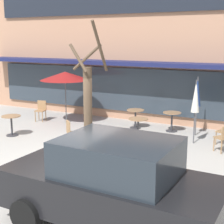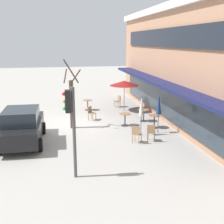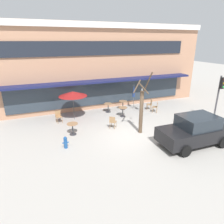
% 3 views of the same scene
% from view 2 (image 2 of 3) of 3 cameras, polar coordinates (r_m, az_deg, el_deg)
% --- Properties ---
extents(ground_plane, '(80.00, 80.00, 0.00)m').
position_cam_2_polar(ground_plane, '(17.17, -8.95, -2.69)').
color(ground_plane, '#ADA8A0').
extents(building_facade, '(19.63, 9.10, 7.14)m').
position_cam_2_polar(building_facade, '(19.53, 21.64, 9.20)').
color(building_facade, tan).
rests_on(building_facade, ground).
extents(cafe_table_near_wall, '(0.70, 0.70, 0.76)m').
position_cam_2_polar(cafe_table_near_wall, '(16.79, 2.66, -1.09)').
color(cafe_table_near_wall, '#333338').
rests_on(cafe_table_near_wall, ground).
extents(cafe_table_streetside, '(0.70, 0.70, 0.76)m').
position_cam_2_polar(cafe_table_streetside, '(20.67, -4.96, 1.78)').
color(cafe_table_streetside, '#333338').
rests_on(cafe_table_streetside, ground).
extents(cafe_table_by_tree, '(0.70, 0.70, 0.76)m').
position_cam_2_polar(cafe_table_by_tree, '(16.55, 8.61, -1.47)').
color(cafe_table_by_tree, '#333338').
rests_on(cafe_table_by_tree, ground).
extents(cafe_table_mid_patio, '(0.70, 0.70, 0.76)m').
position_cam_2_polar(cafe_table_mid_patio, '(17.81, 6.44, -0.27)').
color(cafe_table_mid_patio, '#333338').
rests_on(cafe_table_mid_patio, ground).
extents(patio_umbrella_green_folded, '(0.28, 0.28, 2.20)m').
position_cam_2_polar(patio_umbrella_green_folded, '(14.84, 6.01, 1.23)').
color(patio_umbrella_green_folded, '#4C4C51').
rests_on(patio_umbrella_green_folded, ground).
extents(patio_umbrella_cream_folded, '(0.28, 0.28, 2.20)m').
position_cam_2_polar(patio_umbrella_cream_folded, '(15.36, 9.50, 1.55)').
color(patio_umbrella_cream_folded, '#4C4C51').
rests_on(patio_umbrella_cream_folded, ground).
extents(patio_umbrella_corner_open, '(2.10, 2.10, 2.20)m').
position_cam_2_polar(patio_umbrella_corner_open, '(20.21, 2.51, 5.89)').
color(patio_umbrella_corner_open, '#4C4C51').
rests_on(patio_umbrella_corner_open, ground).
extents(cafe_chair_0, '(0.56, 0.56, 0.89)m').
position_cam_2_polar(cafe_chair_0, '(13.97, 4.99, -4.27)').
color(cafe_chair_0, '#9E754C').
rests_on(cafe_chair_0, ground).
extents(cafe_chair_1, '(0.48, 0.48, 0.89)m').
position_cam_2_polar(cafe_chair_1, '(21.58, 1.24, 2.39)').
color(cafe_chair_1, '#9E754C').
rests_on(cafe_chair_1, ground).
extents(cafe_chair_2, '(0.56, 0.56, 0.89)m').
position_cam_2_polar(cafe_chair_2, '(18.01, -4.28, -0.03)').
color(cafe_chair_2, '#9E754C').
rests_on(cafe_chair_2, ground).
extents(cafe_chair_3, '(0.53, 0.53, 0.89)m').
position_cam_2_polar(cafe_chair_3, '(14.28, 7.98, -3.95)').
color(cafe_chair_3, '#9E754C').
rests_on(cafe_chair_3, ground).
extents(parked_sedan, '(4.24, 2.09, 1.76)m').
position_cam_2_polar(parked_sedan, '(14.50, -17.79, -2.75)').
color(parked_sedan, black).
rests_on(parked_sedan, ground).
extents(street_tree, '(1.01, 1.01, 4.01)m').
position_cam_2_polar(street_tree, '(16.25, -8.20, 2.25)').
color(street_tree, brown).
rests_on(street_tree, ground).
extents(traffic_light_pole, '(0.26, 0.44, 3.40)m').
position_cam_2_polar(traffic_light_pole, '(10.04, -8.35, -1.20)').
color(traffic_light_pole, '#47474C').
rests_on(traffic_light_pole, ground).
extents(fire_hydrant, '(0.36, 0.20, 0.71)m').
position_cam_2_polar(fire_hydrant, '(21.31, -9.35, 1.58)').
color(fire_hydrant, '#1E4C8C').
rests_on(fire_hydrant, ground).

